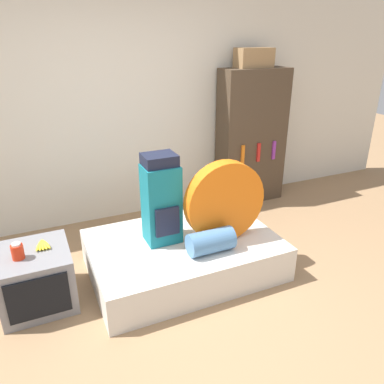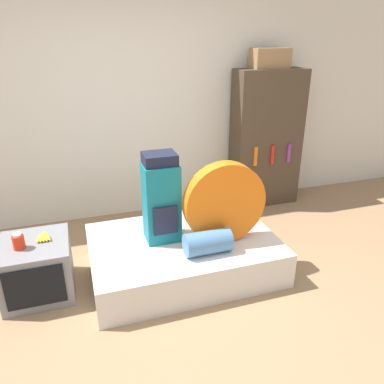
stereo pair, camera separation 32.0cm
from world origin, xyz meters
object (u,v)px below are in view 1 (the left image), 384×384
Objects in this scene: backpack at (162,200)px; television at (37,278)px; canister at (17,251)px; cardboard_box at (254,58)px; bookshelf at (251,137)px; tent_bag at (224,201)px; sleeping_roll at (211,241)px.

backpack is 1.19m from television.
cardboard_box reaches higher than canister.
bookshelf reaches higher than canister.
tent_bag is 1.69× the size of cardboard_box.
canister is 3.03m from bookshelf.
television is 0.32m from canister.
canister reaches higher than sleeping_roll.
backpack reaches higher than tent_bag.
cardboard_box is (1.28, 1.48, 1.36)m from sleeping_roll.
bookshelf is (1.30, 1.46, 0.41)m from sleeping_roll.
canister is (-1.69, 0.14, -0.16)m from tent_bag.
bookshelf is at bearing 49.84° from tent_bag.
canister is at bearing -151.70° from television.
cardboard_box reaches higher than sleeping_roll.
television is 2.97m from bookshelf.
tent_bag is 5.52× the size of canister.
sleeping_roll is 2.99× the size of canister.
canister is 0.08× the size of bookshelf.
television is at bearing 28.30° from canister.
bookshelf is at bearing 48.19° from sleeping_roll.
cardboard_box is (2.76, 1.18, 1.25)m from canister.
bookshelf is (1.10, 1.30, 0.14)m from tent_bag.
backpack is 6.03× the size of canister.
bookshelf reaches higher than tent_bag.
backpack is at bearing 2.77° from canister.
television is (-1.59, 0.19, -0.46)m from tent_bag.
cardboard_box is at bearing 134.92° from bookshelf.
canister is at bearing -157.44° from bookshelf.
cardboard_box is (1.08, 1.32, 1.09)m from tent_bag.
sleeping_roll is 0.24× the size of bookshelf.
cardboard_box is at bearing 35.27° from backpack.
bookshelf is at bearing 34.42° from backpack.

